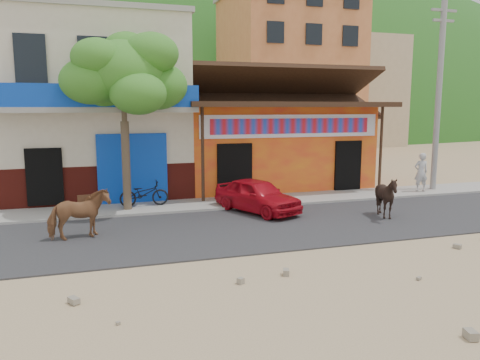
# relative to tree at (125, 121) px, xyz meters

# --- Properties ---
(ground) EXTENTS (120.00, 120.00, 0.00)m
(ground) POSITION_rel_tree_xyz_m (4.60, -5.80, -3.12)
(ground) COLOR #9E825B
(ground) RESTS_ON ground
(road) EXTENTS (60.00, 5.00, 0.04)m
(road) POSITION_rel_tree_xyz_m (4.60, -3.30, -3.10)
(road) COLOR #28282B
(road) RESTS_ON ground
(sidewalk) EXTENTS (60.00, 2.00, 0.12)m
(sidewalk) POSITION_rel_tree_xyz_m (4.60, 0.20, -3.06)
(sidewalk) COLOR gray
(sidewalk) RESTS_ON ground
(dance_club) EXTENTS (8.00, 6.00, 3.60)m
(dance_club) POSITION_rel_tree_xyz_m (6.60, 4.20, -1.32)
(dance_club) COLOR orange
(dance_club) RESTS_ON ground
(cafe_building) EXTENTS (7.00, 6.00, 7.00)m
(cafe_building) POSITION_rel_tree_xyz_m (-0.90, 4.20, 0.38)
(cafe_building) COLOR beige
(cafe_building) RESTS_ON ground
(apartment_front) EXTENTS (9.00, 9.00, 12.00)m
(apartment_front) POSITION_rel_tree_xyz_m (13.60, 18.20, 2.88)
(apartment_front) COLOR #CC723F
(apartment_front) RESTS_ON ground
(apartment_rear) EXTENTS (8.00, 8.00, 10.00)m
(apartment_rear) POSITION_rel_tree_xyz_m (22.60, 24.20, 1.88)
(apartment_rear) COLOR tan
(apartment_rear) RESTS_ON ground
(hillside) EXTENTS (100.00, 40.00, 24.00)m
(hillside) POSITION_rel_tree_xyz_m (4.60, 64.20, 8.88)
(hillside) COLOR #194C14
(hillside) RESTS_ON ground
(tree) EXTENTS (3.00, 3.00, 6.00)m
(tree) POSITION_rel_tree_xyz_m (0.00, 0.00, 0.00)
(tree) COLOR #2D721E
(tree) RESTS_ON sidewalk
(utility_pole) EXTENTS (0.24, 0.24, 8.00)m
(utility_pole) POSITION_rel_tree_xyz_m (12.80, 0.20, 1.00)
(utility_pole) COLOR gray
(utility_pole) RESTS_ON sidewalk
(cow_tan) EXTENTS (1.73, 1.10, 1.35)m
(cow_tan) POSITION_rel_tree_xyz_m (-1.49, -3.10, -2.40)
(cow_tan) COLOR #8F5D39
(cow_tan) RESTS_ON road
(cow_dark) EXTENTS (1.65, 1.61, 1.37)m
(cow_dark) POSITION_rel_tree_xyz_m (7.93, -3.47, -2.39)
(cow_dark) COLOR black
(cow_dark) RESTS_ON road
(red_car) EXTENTS (2.60, 3.64, 1.15)m
(red_car) POSITION_rel_tree_xyz_m (4.23, -1.40, -2.51)
(red_car) COLOR #B50C1A
(red_car) RESTS_ON road
(scooter) EXTENTS (1.71, 0.60, 0.90)m
(scooter) POSITION_rel_tree_xyz_m (0.60, 0.34, -2.55)
(scooter) COLOR black
(scooter) RESTS_ON sidewalk
(pedestrian) EXTENTS (0.64, 0.48, 1.61)m
(pedestrian) POSITION_rel_tree_xyz_m (11.90, -0.12, -2.20)
(pedestrian) COLOR #BEBEBE
(pedestrian) RESTS_ON sidewalk
(cafe_chair_right) EXTENTS (0.49, 0.49, 0.93)m
(cafe_chair_right) POSITION_rel_tree_xyz_m (-1.40, 0.28, -2.53)
(cafe_chair_right) COLOR #4C2519
(cafe_chair_right) RESTS_ON sidewalk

